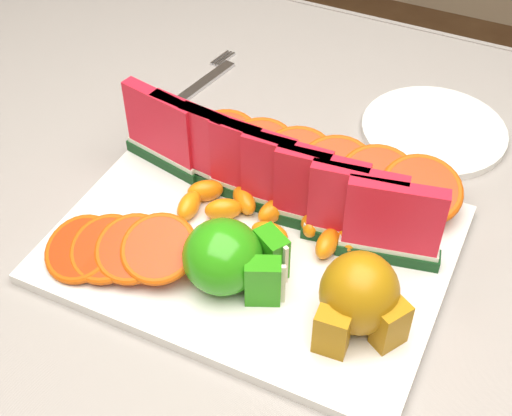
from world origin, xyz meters
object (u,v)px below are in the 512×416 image
at_px(platter, 254,243).
at_px(apple_cluster, 230,259).
at_px(side_plate, 434,131).
at_px(pear_cluster, 360,297).
at_px(fork, 195,88).

distance_m(platter, apple_cluster, 0.07).
xyz_separation_m(apple_cluster, side_plate, (0.12, 0.33, -0.04)).
bearing_deg(platter, pear_cluster, -22.88).
bearing_deg(platter, side_plate, 66.17).
distance_m(apple_cluster, fork, 0.35).
bearing_deg(pear_cluster, side_plate, 92.30).
relative_size(pear_cluster, side_plate, 0.48).
xyz_separation_m(side_plate, fork, (-0.32, -0.04, -0.00)).
distance_m(platter, pear_cluster, 0.15).
bearing_deg(side_plate, apple_cluster, -109.29).
height_order(pear_cluster, fork, pear_cluster).
height_order(apple_cluster, pear_cluster, pear_cluster).
xyz_separation_m(pear_cluster, fork, (-0.33, 0.28, -0.05)).
distance_m(apple_cluster, side_plate, 0.35).
height_order(platter, side_plate, platter).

